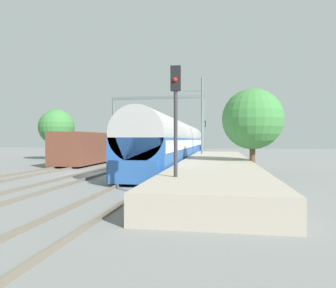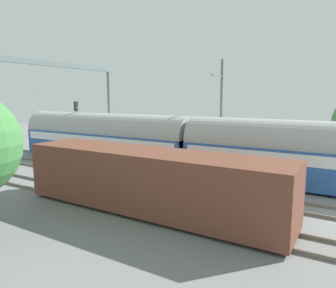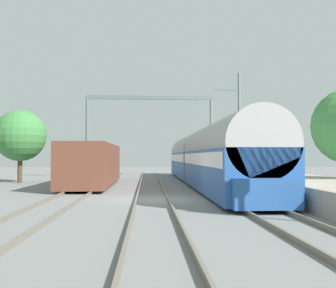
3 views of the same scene
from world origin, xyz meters
name	(u,v)px [view 2 (image 2 of 3)]	position (x,y,z in m)	size (l,w,h in m)	color
passenger_train	(191,145)	(3.95, 11.14, 1.97)	(2.93, 32.85, 3.82)	#28569E
freight_car	(149,181)	(-3.95, 9.30, 1.47)	(2.80, 13.00, 2.70)	brown
person_crossing	(93,143)	(5.69, 22.31, 1.03)	(0.45, 0.46, 1.73)	#262626
railway_signal_far	(77,120)	(5.87, 24.57, 3.13)	(0.36, 0.30, 4.89)	#2D2D33
catenary_gantry	(54,93)	(0.00, 20.45, 5.62)	(12.30, 0.28, 7.86)	slate
catenary_pole_east_mid	(221,113)	(6.30, 9.92, 4.15)	(1.90, 0.20, 8.00)	slate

